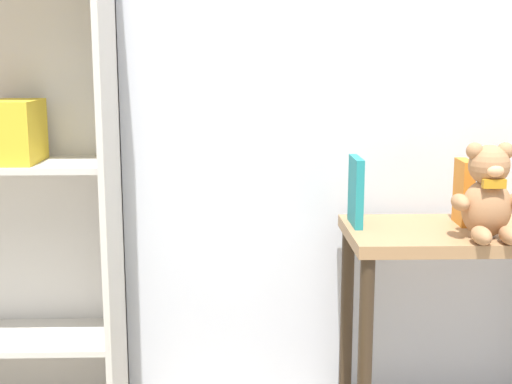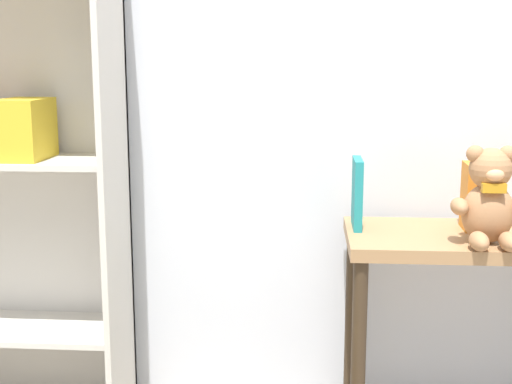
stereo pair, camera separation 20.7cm
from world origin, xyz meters
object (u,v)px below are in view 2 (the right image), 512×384
Objects in this scene: bookshelf_side at (5,125)px; book_standing_orange at (470,196)px; display_table at (470,271)px; teddy_bear at (490,200)px; book_standing_teal at (357,193)px.

bookshelf_side reaches higher than book_standing_orange.
teddy_bear is at bearing -82.40° from display_table.
book_standing_teal is at bearing -177.66° from book_standing_orange.
book_standing_orange is (0.32, 0.00, -0.00)m from book_standing_teal.
book_standing_teal is (-0.32, 0.05, 0.21)m from display_table.
bookshelf_side is 6.31× the size of teddy_bear.
book_standing_orange is (0.00, 0.06, 0.21)m from display_table.
book_standing_teal is 1.05× the size of book_standing_orange.
teddy_bear is 1.37× the size of book_standing_orange.
book_standing_teal reaches higher than display_table.
teddy_bear is (0.01, -0.11, 0.23)m from display_table.
teddy_bear reaches higher than display_table.
book_standing_teal is (1.06, -0.06, -0.18)m from bookshelf_side.
bookshelf_side reaches higher than display_table.
display_table is 0.21m from book_standing_orange.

